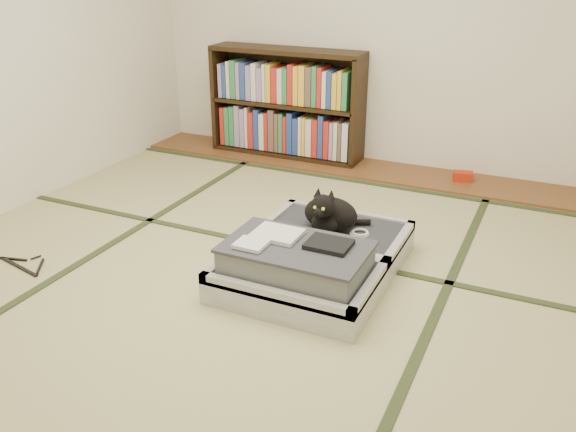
% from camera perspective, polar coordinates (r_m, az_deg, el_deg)
% --- Properties ---
extents(floor, '(4.50, 4.50, 0.00)m').
position_cam_1_polar(floor, '(3.41, -3.26, -5.86)').
color(floor, '#C1B780').
rests_on(floor, ground).
extents(wood_strip, '(4.00, 0.50, 0.02)m').
position_cam_1_polar(wood_strip, '(5.10, 7.35, 4.39)').
color(wood_strip, brown).
rests_on(wood_strip, ground).
extents(red_item, '(0.17, 0.12, 0.07)m').
position_cam_1_polar(red_item, '(4.95, 16.04, 3.60)').
color(red_item, '#B0240E').
rests_on(red_item, wood_strip).
extents(room_shell, '(4.50, 4.50, 4.50)m').
position_cam_1_polar(room_shell, '(2.97, -3.94, 19.45)').
color(room_shell, white).
rests_on(room_shell, ground).
extents(tatami_borders, '(4.00, 4.50, 0.01)m').
position_cam_1_polar(tatami_borders, '(3.80, 0.23, -2.48)').
color(tatami_borders, '#2D381E').
rests_on(tatami_borders, ground).
extents(bookcase, '(1.33, 0.31, 0.92)m').
position_cam_1_polar(bookcase, '(5.30, -0.14, 10.31)').
color(bookcase, black).
rests_on(bookcase, wood_strip).
extents(suitcase, '(0.83, 1.11, 0.33)m').
position_cam_1_polar(suitcase, '(3.36, 2.32, -4.06)').
color(suitcase, silver).
rests_on(suitcase, floor).
extents(cat, '(0.37, 0.37, 0.30)m').
position_cam_1_polar(cat, '(3.54, 3.87, 0.20)').
color(cat, black).
rests_on(cat, suitcase).
extents(cable_coil, '(0.12, 0.12, 0.03)m').
position_cam_1_polar(cable_coil, '(3.55, 6.72, -1.60)').
color(cable_coil, white).
rests_on(cable_coil, suitcase).
extents(hanger, '(0.37, 0.20, 0.01)m').
position_cam_1_polar(hanger, '(3.85, -23.55, -4.18)').
color(hanger, black).
rests_on(hanger, floor).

